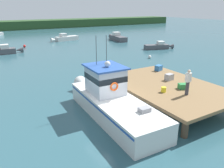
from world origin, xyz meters
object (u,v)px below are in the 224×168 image
object	(u,v)px
crate_stack_near_edge	(169,77)
bait_bucket	(164,90)
crate_single_far	(159,68)
crate_stack_mid_dock	(183,86)
mooring_buoy_inshore	(24,46)
deckhand_by_the_boat	(188,82)
moored_boat_far_left	(2,51)
moored_boat_outer_mooring	(158,46)
moored_boat_off_the_point	(117,38)
moored_boat_near_channel	(65,38)
main_fishing_boat	(110,99)
mooring_buoy_spare_mooring	(150,57)

from	to	relation	value
crate_stack_near_edge	bait_bucket	world-z (taller)	crate_stack_near_edge
crate_single_far	crate_stack_mid_dock	world-z (taller)	crate_single_far
mooring_buoy_inshore	deckhand_by_the_boat	bearing A→B (deg)	-81.86
crate_stack_near_edge	moored_boat_far_left	world-z (taller)	crate_stack_near_edge
moored_boat_far_left	mooring_buoy_inshore	distance (m)	5.70
moored_boat_outer_mooring	crate_stack_near_edge	bearing A→B (deg)	-129.72
crate_stack_near_edge	crate_single_far	bearing A→B (deg)	65.48
bait_bucket	moored_boat_off_the_point	size ratio (longest dim) A/B	0.05
bait_bucket	moored_boat_outer_mooring	size ratio (longest dim) A/B	0.07
moored_boat_near_channel	crate_stack_mid_dock	bearing A→B (deg)	-95.81
moored_boat_far_left	bait_bucket	bearing A→B (deg)	-74.05
crate_single_far	moored_boat_far_left	size ratio (longest dim) A/B	0.11
bait_bucket	moored_boat_far_left	bearing A→B (deg)	105.95
moored_boat_off_the_point	moored_boat_outer_mooring	size ratio (longest dim) A/B	1.31
main_fishing_boat	moored_boat_near_channel	world-z (taller)	main_fishing_boat
main_fishing_boat	deckhand_by_the_boat	world-z (taller)	main_fishing_boat
crate_single_far	moored_boat_near_channel	distance (m)	29.15
moored_boat_far_left	moored_boat_off_the_point	bearing A→B (deg)	8.47
mooring_buoy_inshore	moored_boat_off_the_point	bearing A→B (deg)	-3.73
crate_single_far	mooring_buoy_spare_mooring	size ratio (longest dim) A/B	1.48
deckhand_by_the_boat	moored_boat_outer_mooring	xyz separation A→B (m)	(13.77, 17.91, -1.64)
crate_stack_near_edge	moored_boat_off_the_point	bearing A→B (deg)	65.79
bait_bucket	deckhand_by_the_boat	size ratio (longest dim) A/B	0.21
moored_boat_outer_mooring	mooring_buoy_spare_mooring	size ratio (longest dim) A/B	12.02
crate_single_far	moored_boat_outer_mooring	distance (m)	17.25
moored_boat_near_channel	mooring_buoy_inshore	size ratio (longest dim) A/B	13.44
main_fishing_boat	moored_boat_near_channel	distance (m)	33.04
crate_stack_mid_dock	moored_boat_far_left	world-z (taller)	crate_stack_mid_dock
crate_stack_near_edge	bait_bucket	bearing A→B (deg)	-141.70
crate_stack_near_edge	mooring_buoy_inshore	xyz separation A→B (m)	(-5.51, 27.69, -1.22)
moored_boat_off_the_point	moored_boat_far_left	size ratio (longest dim) A/B	1.20
bait_bucket	moored_boat_far_left	world-z (taller)	bait_bucket
crate_single_far	deckhand_by_the_boat	distance (m)	5.62
bait_bucket	mooring_buoy_spare_mooring	distance (m)	15.34
crate_stack_mid_dock	mooring_buoy_inshore	bearing A→B (deg)	99.57
crate_stack_mid_dock	deckhand_by_the_boat	size ratio (longest dim) A/B	0.37
crate_stack_mid_dock	deckhand_by_the_boat	bearing A→B (deg)	-125.81
crate_single_far	moored_boat_off_the_point	size ratio (longest dim) A/B	0.09
crate_stack_mid_dock	moored_boat_off_the_point	bearing A→B (deg)	66.30
mooring_buoy_inshore	crate_stack_near_edge	bearing A→B (deg)	-78.74
crate_single_far	crate_stack_mid_dock	size ratio (longest dim) A/B	1.00
crate_single_far	bait_bucket	distance (m)	5.14
moored_boat_near_channel	moored_boat_far_left	xyz separation A→B (m)	(-12.12, -8.06, -0.03)
bait_bucket	mooring_buoy_spare_mooring	bearing A→B (deg)	53.34
moored_boat_near_channel	mooring_buoy_inshore	bearing A→B (deg)	-155.78
crate_stack_near_edge	moored_boat_far_left	distance (m)	25.18
crate_single_far	bait_bucket	world-z (taller)	crate_single_far
crate_stack_mid_dock	bait_bucket	bearing A→B (deg)	172.68
deckhand_by_the_boat	mooring_buoy_inshore	xyz separation A→B (m)	(-4.35, 30.43, -1.84)
crate_stack_near_edge	moored_boat_off_the_point	distance (m)	29.13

